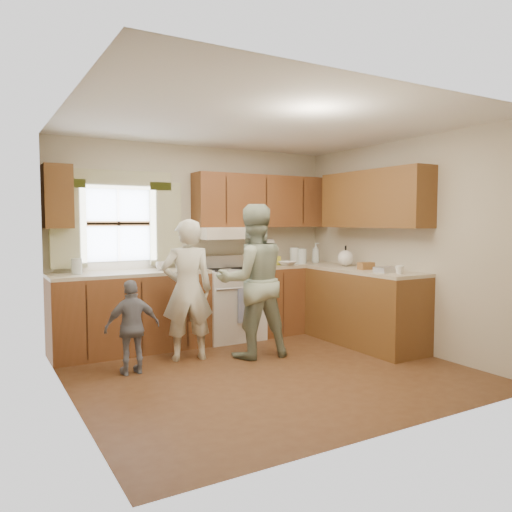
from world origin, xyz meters
TOP-DOWN VIEW (x-y plane):
  - room at (0.00, 0.00)m, footprint 3.80×3.80m
  - kitchen_fixtures at (0.62, 1.08)m, footprint 3.80×2.25m
  - stove at (0.30, 1.44)m, footprint 0.76×0.67m
  - woman_left at (-0.55, 0.79)m, footprint 0.63×0.48m
  - woman_right at (0.14, 0.54)m, footprint 0.92×0.77m
  - child at (-1.22, 0.58)m, footprint 0.56×0.24m

SIDE VIEW (x-z plane):
  - stove at x=0.30m, z-range -0.07..1.00m
  - child at x=-1.22m, z-range 0.00..0.95m
  - woman_left at x=-0.55m, z-range 0.00..1.55m
  - kitchen_fixtures at x=0.62m, z-range -0.24..1.91m
  - woman_right at x=0.14m, z-range 0.00..1.72m
  - room at x=0.00m, z-range -0.65..3.15m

